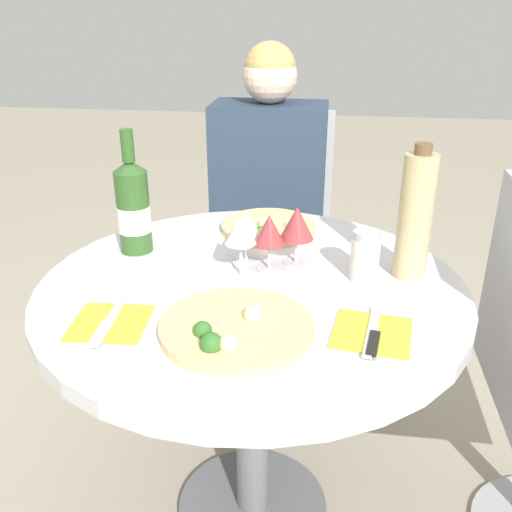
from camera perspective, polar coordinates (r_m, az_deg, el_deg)
The scene contains 15 objects.
ground_plane at distance 1.76m, azimuth -0.34°, elevation -23.90°, with size 12.00×12.00×0.00m, color #9E937F.
dining_table at distance 1.38m, azimuth -0.40°, elevation -7.16°, with size 0.99×0.99×0.72m.
chair_behind_diner at distance 2.18m, azimuth 1.45°, elevation 1.25°, with size 0.44×0.44×0.94m.
seated_diner at distance 2.01m, azimuth 0.96°, elevation 1.25°, with size 0.39×0.46×1.19m.
pizza_large at distance 1.13m, azimuth -2.02°, elevation -7.21°, with size 0.31×0.31×0.05m.
pizza_small_far at distance 1.61m, azimuth 1.36°, elevation 2.93°, with size 0.27×0.27×0.05m.
wine_bottle at distance 1.48m, azimuth -12.19°, elevation 4.81°, with size 0.09×0.09×0.32m.
tall_carafe at distance 1.35m, azimuth 15.64°, elevation 3.85°, with size 0.08×0.08×0.32m.
sugar_shaker at distance 1.34m, azimuth 10.85°, elevation 0.01°, with size 0.07×0.07×0.12m.
wine_glass_front_left at distance 1.31m, azimuth -1.58°, elevation 2.46°, with size 0.07×0.07×0.15m.
wine_glass_back_right at distance 1.38m, azimuth 4.10°, elevation 3.25°, with size 0.08×0.08×0.15m.
wine_glass_center at distance 1.34m, azimuth 1.33°, elevation 2.56°, with size 0.08×0.08×0.14m.
wine_glass_back_left at distance 1.40m, azimuth -1.00°, elevation 3.04°, with size 0.08×0.08×0.13m.
place_setting_left at distance 1.20m, azimuth -14.44°, elevation -6.50°, with size 0.16×0.19×0.01m.
place_setting_right at distance 1.15m, azimuth 11.52°, elevation -7.58°, with size 0.17×0.19×0.01m.
Camera 1 is at (0.17, -1.16, 1.32)m, focal length 40.00 mm.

